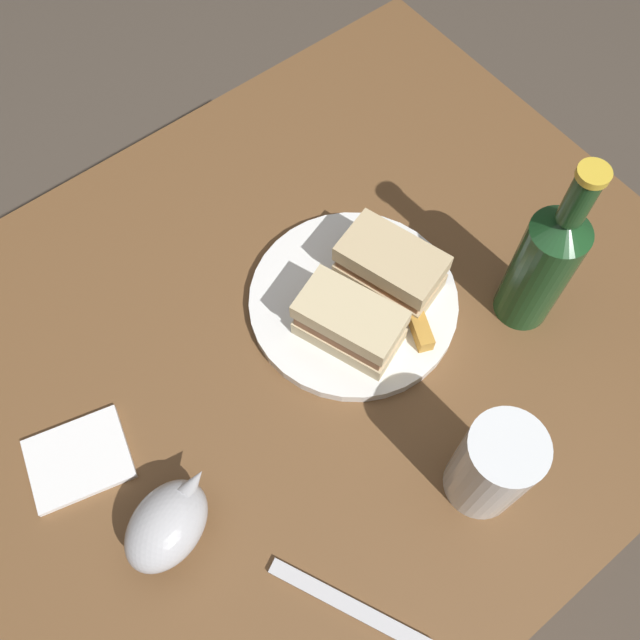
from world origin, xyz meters
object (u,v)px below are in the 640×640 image
plate (353,302)px  sandwich_half_right (388,265)px  sandwich_half_left (350,323)px  pint_glass (491,469)px  napkin (79,459)px  fork (349,606)px  gravy_boat (168,524)px  cider_bottle (544,263)px

plate → sandwich_half_right: (-0.05, 0.00, 0.04)m
sandwich_half_left → pint_glass: (-0.00, 0.23, 0.01)m
napkin → sandwich_half_left: bearing=168.0°
fork → pint_glass: bearing=-113.0°
plate → pint_glass: pint_glass is taller
plate → sandwich_half_right: sandwich_half_right is taller
plate → fork: size_ratio=1.44×
sandwich_half_left → gravy_boat: sandwich_half_left is taller
napkin → plate: bearing=174.4°
sandwich_half_right → sandwich_half_left: bearing=20.6°
sandwich_half_left → gravy_boat: (0.29, 0.06, -0.01)m
sandwich_half_right → fork: (0.28, 0.27, -0.05)m
plate → gravy_boat: gravy_boat is taller
plate → gravy_boat: (0.33, 0.10, 0.04)m
sandwich_half_left → sandwich_half_right: bearing=-159.4°
sandwich_half_right → pint_glass: pint_glass is taller
plate → sandwich_half_left: (0.04, 0.03, 0.04)m
gravy_boat → cider_bottle: size_ratio=0.46×
pint_glass → cider_bottle: size_ratio=0.54×
fork → sandwich_half_right: bearing=-71.8°
pint_glass → cider_bottle: cider_bottle is taller
sandwich_half_right → cider_bottle: cider_bottle is taller
sandwich_half_left → cider_bottle: 0.23m
cider_bottle → fork: 0.43m
sandwich_half_right → pint_glass: 0.27m
plate → sandwich_half_left: bearing=43.9°
plate → pint_glass: bearing=83.0°
pint_glass → plate: bearing=-97.0°
pint_glass → gravy_boat: bearing=-29.0°
sandwich_half_right → napkin: sandwich_half_right is taller
pint_glass → napkin: 0.45m
gravy_boat → sandwich_half_left: bearing=-167.9°
sandwich_half_left → fork: (0.19, 0.24, -0.05)m
plate → napkin: (0.37, -0.04, -0.00)m
cider_bottle → napkin: (0.53, -0.17, -0.10)m
gravy_boat → napkin: gravy_boat is taller
sandwich_half_left → sandwich_half_right: 0.09m
gravy_boat → fork: size_ratio=0.69×
cider_bottle → napkin: 0.57m
sandwich_half_left → cider_bottle: bearing=154.4°
pint_glass → fork: size_ratio=0.80×
sandwich_half_left → pint_glass: bearing=91.2°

